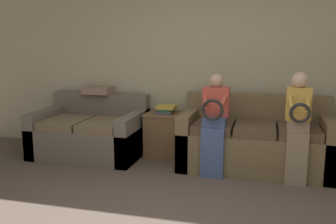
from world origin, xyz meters
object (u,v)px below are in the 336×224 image
(side_shelf, at_px, (166,134))
(throw_pillow, at_px, (99,90))
(child_left_seated, at_px, (214,120))
(child_right_seated, at_px, (298,121))
(couch_main, at_px, (255,142))
(couch_side, at_px, (91,133))
(book_stack, at_px, (166,109))

(side_shelf, relative_size, throw_pillow, 1.54)
(child_left_seated, xyz_separation_m, child_right_seated, (0.94, 0.01, 0.04))
(couch_main, bearing_deg, couch_side, 179.88)
(couch_main, distance_m, throw_pillow, 2.36)
(child_right_seated, bearing_deg, side_shelf, 161.29)
(child_left_seated, bearing_deg, book_stack, 142.17)
(child_right_seated, distance_m, side_shelf, 1.82)
(side_shelf, bearing_deg, throw_pillow, 172.47)
(child_left_seated, distance_m, book_stack, 0.95)
(child_left_seated, height_order, throw_pillow, child_left_seated)
(side_shelf, bearing_deg, couch_main, -10.31)
(couch_main, relative_size, book_stack, 6.23)
(couch_side, height_order, side_shelf, couch_side)
(book_stack, xyz_separation_m, throw_pillow, (-1.06, 0.14, 0.22))
(couch_side, bearing_deg, child_right_seated, -7.41)
(child_left_seated, bearing_deg, throw_pillow, 158.29)
(book_stack, distance_m, throw_pillow, 1.09)
(child_left_seated, relative_size, book_stack, 4.09)
(couch_main, height_order, throw_pillow, throw_pillow)
(couch_main, distance_m, child_right_seated, 0.69)
(side_shelf, xyz_separation_m, book_stack, (0.00, 0.00, 0.35))
(couch_main, xyz_separation_m, child_right_seated, (0.47, -0.35, 0.37))
(child_left_seated, height_order, child_right_seated, child_right_seated)
(child_right_seated, height_order, book_stack, child_right_seated)
(child_left_seated, bearing_deg, couch_side, 168.57)
(couch_main, height_order, child_right_seated, child_right_seated)
(couch_side, distance_m, child_right_seated, 2.78)
(child_left_seated, bearing_deg, couch_main, 37.33)
(side_shelf, bearing_deg, book_stack, 17.22)
(couch_main, relative_size, side_shelf, 3.04)
(couch_main, xyz_separation_m, book_stack, (-1.22, 0.22, 0.32))
(couch_side, relative_size, side_shelf, 2.41)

